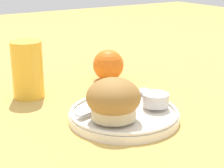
% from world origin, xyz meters
% --- Properties ---
extents(ground_plane, '(3.00, 3.00, 0.00)m').
position_xyz_m(ground_plane, '(0.00, 0.00, 0.00)').
color(ground_plane, tan).
extents(plate, '(0.20, 0.20, 0.02)m').
position_xyz_m(plate, '(0.00, 0.01, 0.01)').
color(plate, silver).
rests_on(plate, ground_plane).
extents(muffin, '(0.09, 0.09, 0.07)m').
position_xyz_m(muffin, '(-0.04, -0.01, 0.05)').
color(muffin, beige).
rests_on(muffin, plate).
extents(cream_ramekin, '(0.05, 0.05, 0.02)m').
position_xyz_m(cream_ramekin, '(0.06, -0.01, 0.03)').
color(cream_ramekin, silver).
rests_on(cream_ramekin, plate).
extents(berry_pair, '(0.02, 0.01, 0.01)m').
position_xyz_m(berry_pair, '(0.02, 0.03, 0.03)').
color(berry_pair, '#B7192D').
rests_on(berry_pair, plate).
extents(butter_knife, '(0.19, 0.06, 0.00)m').
position_xyz_m(butter_knife, '(0.01, 0.05, 0.02)').
color(butter_knife, silver).
rests_on(butter_knife, plate).
extents(orange_fruit, '(0.07, 0.07, 0.07)m').
position_xyz_m(orange_fruit, '(0.10, 0.22, 0.04)').
color(orange_fruit, orange).
rests_on(orange_fruit, ground_plane).
extents(juice_glass, '(0.06, 0.06, 0.12)m').
position_xyz_m(juice_glass, '(-0.10, 0.22, 0.06)').
color(juice_glass, gold).
rests_on(juice_glass, ground_plane).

